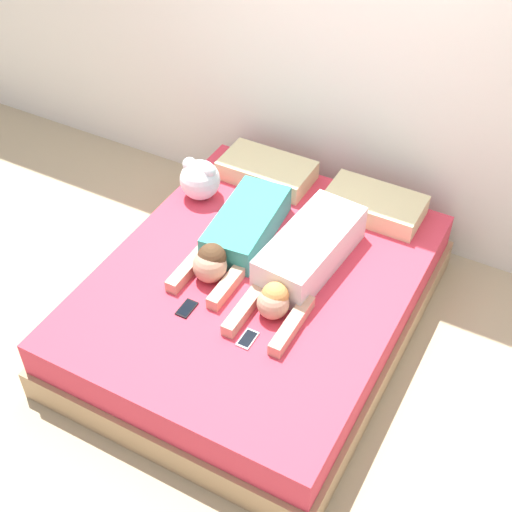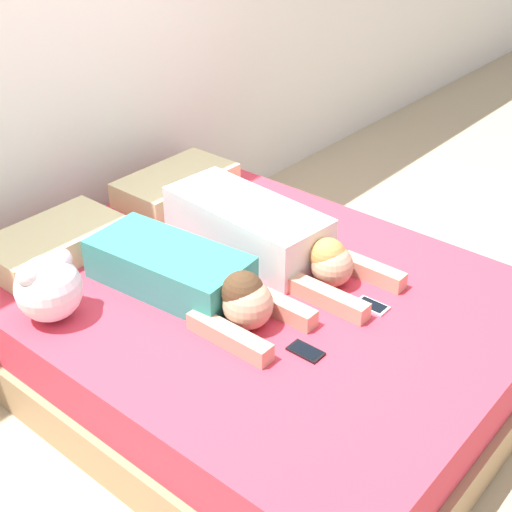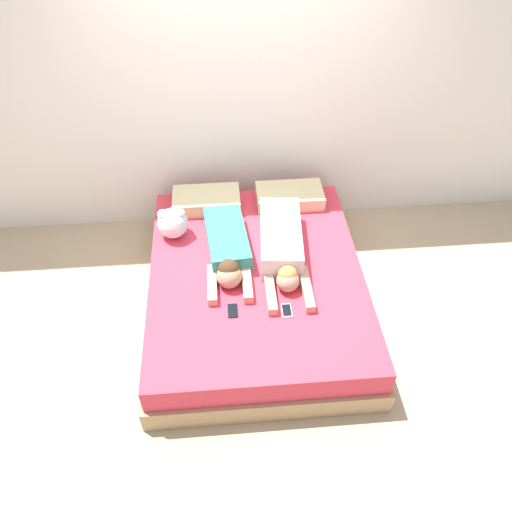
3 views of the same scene
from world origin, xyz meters
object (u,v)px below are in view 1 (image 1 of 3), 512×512
object	(u,v)px
pillow_head_left	(267,170)
pillow_head_right	(374,205)
bed	(256,301)
person_left	(236,236)
cell_phone_right	(248,339)
person_right	(304,259)
cell_phone_left	(187,308)
plush_toy	(200,179)

from	to	relation	value
pillow_head_left	pillow_head_right	distance (m)	0.75
bed	person_left	size ratio (longest dim) A/B	2.19
pillow_head_left	cell_phone_right	world-z (taller)	pillow_head_left
cell_phone_right	person_right	bearing A→B (deg)	86.79
person_left	cell_phone_left	world-z (taller)	person_left
plush_toy	person_right	bearing A→B (deg)	-20.04
plush_toy	cell_phone_left	bearing A→B (deg)	-62.77
pillow_head_right	cell_phone_left	xyz separation A→B (m)	(-0.58, -1.24, -0.06)
person_left	bed	bearing A→B (deg)	-35.82
cell_phone_left	pillow_head_left	bearing A→B (deg)	97.79
pillow_head_left	person_left	bearing A→B (deg)	-76.82
cell_phone_right	plush_toy	world-z (taller)	plush_toy
pillow_head_left	plush_toy	distance (m)	0.47
pillow_head_right	person_right	world-z (taller)	person_right
cell_phone_left	bed	bearing A→B (deg)	63.22
pillow_head_right	cell_phone_right	distance (m)	1.29
cell_phone_left	person_left	bearing A→B (deg)	91.03
person_right	pillow_head_left	bearing A→B (deg)	130.84
person_left	cell_phone_right	size ratio (longest dim) A/B	7.55
bed	cell_phone_left	world-z (taller)	cell_phone_left
pillow_head_left	person_left	distance (m)	0.70
plush_toy	person_left	bearing A→B (deg)	-35.57
plush_toy	pillow_head_right	bearing A→B (deg)	19.74
person_right	cell_phone_left	distance (m)	0.70
person_right	plush_toy	world-z (taller)	plush_toy
person_right	plush_toy	size ratio (longest dim) A/B	4.11
pillow_head_left	person_right	xyz separation A→B (m)	(0.59, -0.69, 0.04)
person_right	cell_phone_right	world-z (taller)	person_right
bed	cell_phone_left	xyz separation A→B (m)	(-0.20, -0.40, 0.22)
pillow_head_right	person_left	xyz separation A→B (m)	(-0.59, -0.68, 0.03)
pillow_head_right	plush_toy	xyz separation A→B (m)	(-1.03, -0.37, 0.07)
person_right	cell_phone_left	xyz separation A→B (m)	(-0.42, -0.55, -0.10)
pillow_head_right	plush_toy	world-z (taller)	plush_toy
person_left	person_right	size ratio (longest dim) A/B	0.88
pillow_head_right	cell_phone_left	size ratio (longest dim) A/B	4.62
pillow_head_left	person_left	xyz separation A→B (m)	(0.16, -0.68, 0.03)
pillow_head_left	person_right	distance (m)	0.91
pillow_head_left	person_left	world-z (taller)	person_left
pillow_head_left	bed	bearing A→B (deg)	-65.93
pillow_head_right	pillow_head_left	bearing A→B (deg)	180.00
cell_phone_left	cell_phone_right	world-z (taller)	same
person_left	cell_phone_right	bearing A→B (deg)	-55.78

